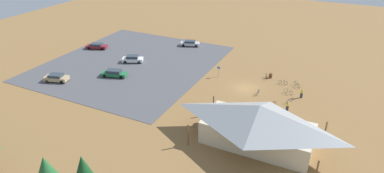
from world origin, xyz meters
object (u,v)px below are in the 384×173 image
at_px(bicycle_silver_yard_left, 288,92).
at_px(visitor_by_pavilion, 287,106).
at_px(bicycle_teal_back_row, 283,82).
at_px(car_tan_end_stall, 56,78).
at_px(lot_sign, 219,70).
at_px(car_green_back_corner, 114,73).
at_px(bicycle_purple_edge_north, 290,100).
at_px(trash_bin, 271,76).
at_px(visitor_near_lot, 302,93).
at_px(car_maroon_mid_lot, 97,46).
at_px(car_white_far_end, 133,59).
at_px(bicycle_blue_front_row, 258,93).
at_px(car_silver_inner_stall, 190,43).
at_px(bicycle_orange_mid_cluster, 267,76).
at_px(bicycle_red_yard_center, 273,104).
at_px(bicycle_green_lone_east, 297,85).
at_px(bike_pavilion, 258,123).

relative_size(bicycle_silver_yard_left, visitor_by_pavilion, 0.96).
height_order(bicycle_teal_back_row, car_tan_end_stall, car_tan_end_stall).
height_order(lot_sign, car_green_back_corner, lot_sign).
bearing_deg(bicycle_purple_edge_north, trash_bin, -57.04).
distance_m(visitor_near_lot, visitor_by_pavilion, 5.52).
distance_m(trash_bin, lot_sign, 9.87).
height_order(trash_bin, visitor_near_lot, visitor_near_lot).
bearing_deg(car_maroon_mid_lot, car_white_far_end, 166.11).
bearing_deg(bicycle_purple_edge_north, car_green_back_corner, 8.27).
bearing_deg(bicycle_blue_front_row, car_silver_inner_stall, -38.18).
relative_size(trash_bin, bicycle_blue_front_row, 0.56).
bearing_deg(trash_bin, visitor_by_pavilion, 115.85).
bearing_deg(bicycle_teal_back_row, car_green_back_corner, 20.11).
relative_size(car_white_far_end, visitor_by_pavilion, 2.67).
height_order(bicycle_orange_mid_cluster, visitor_near_lot, visitor_near_lot).
xyz_separation_m(bicycle_purple_edge_north, car_white_far_end, (32.87, -2.74, 0.41)).
bearing_deg(bicycle_red_yard_center, bicycle_green_lone_east, -103.89).
xyz_separation_m(bicycle_red_yard_center, car_green_back_corner, (29.72, 2.06, 0.33)).
xyz_separation_m(lot_sign, car_tan_end_stall, (26.06, 14.84, -0.67)).
bearing_deg(car_white_far_end, visitor_near_lot, 179.41).
distance_m(trash_bin, bicycle_red_yard_center, 10.86).
bearing_deg(lot_sign, car_maroon_mid_lot, -3.40).
bearing_deg(visitor_by_pavilion, bike_pavilion, 78.97).
xyz_separation_m(bicycle_green_lone_east, car_tan_end_stall, (40.18, 17.18, 0.34)).
bearing_deg(bicycle_green_lone_east, bike_pavilion, 84.56).
height_order(bicycle_silver_yard_left, car_maroon_mid_lot, car_maroon_mid_lot).
relative_size(lot_sign, visitor_by_pavilion, 1.28).
relative_size(trash_bin, lot_sign, 0.41).
bearing_deg(car_white_far_end, bicycle_silver_yard_left, -179.74).
xyz_separation_m(car_tan_end_stall, visitor_by_pavilion, (-40.31, -7.95, 0.16)).
distance_m(bicycle_silver_yard_left, car_maroon_mid_lot, 44.36).
distance_m(lot_sign, visitor_by_pavilion, 15.84).
xyz_separation_m(bicycle_teal_back_row, bicycle_green_lone_east, (-2.45, -0.11, 0.03)).
bearing_deg(visitor_by_pavilion, car_tan_end_stall, 11.15).
relative_size(lot_sign, bicycle_teal_back_row, 1.30).
xyz_separation_m(lot_sign, car_maroon_mid_lot, (30.96, -1.84, -0.72)).
distance_m(bike_pavilion, car_silver_inner_stall, 39.00).
distance_m(bike_pavilion, bicycle_green_lone_east, 19.69).
xyz_separation_m(trash_bin, car_silver_inner_stall, (21.42, -9.05, 0.26)).
bearing_deg(car_green_back_corner, trash_bin, -154.95).
xyz_separation_m(bike_pavilion, bicycle_blue_front_row, (3.57, -13.46, -2.89)).
xyz_separation_m(bicycle_purple_edge_north, visitor_by_pavilion, (-0.15, 2.98, 0.55)).
relative_size(trash_bin, bicycle_silver_yard_left, 0.55).
distance_m(bicycle_orange_mid_cluster, visitor_by_pavilion, 11.92).
height_order(bicycle_green_lone_east, visitor_by_pavilion, visitor_by_pavilion).
height_order(bicycle_teal_back_row, visitor_near_lot, visitor_near_lot).
relative_size(car_green_back_corner, car_tan_end_stall, 1.09).
distance_m(car_green_back_corner, car_white_far_end, 7.44).
bearing_deg(car_maroon_mid_lot, visitor_near_lot, 175.86).
xyz_separation_m(trash_bin, visitor_by_pavilion, (-5.26, 10.86, 0.45)).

